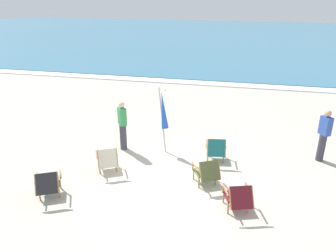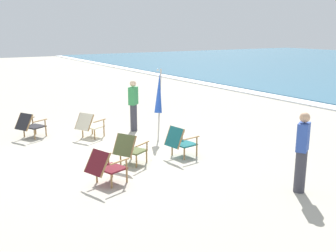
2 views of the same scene
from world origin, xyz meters
name	(u,v)px [view 2 (image 2 of 2)]	position (x,y,z in m)	size (l,w,h in m)	color
ground_plane	(115,155)	(0.00, 0.00, 0.00)	(80.00, 80.00, 0.00)	#B7AF9E
beach_chair_mid_center	(129,148)	(0.87, -0.02, 0.42)	(0.85, 0.92, 0.79)	#515B33
beach_chair_far_center	(180,141)	(0.98, 1.35, 0.43)	(0.67, 0.79, 0.80)	#196066
beach_chair_back_right	(105,166)	(1.71, -0.99, 0.42)	(0.79, 0.92, 0.77)	maroon
beach_chair_front_right	(89,124)	(-1.96, 0.04, 0.42)	(0.87, 0.95, 0.77)	beige
beach_chair_back_left	(30,124)	(-2.89, -1.47, 0.42)	(0.86, 0.95, 0.77)	#28282D
umbrella_furled_blue	(159,94)	(-0.74, 1.75, 1.37)	(0.46, 0.45, 2.10)	#B7B2A8
person_near_chairs	(302,152)	(4.08, 2.18, 0.84)	(0.34, 0.39, 1.63)	#383842
person_by_waterline	(133,105)	(-2.04, 1.57, 0.84)	(0.37, 0.39, 1.63)	#383842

